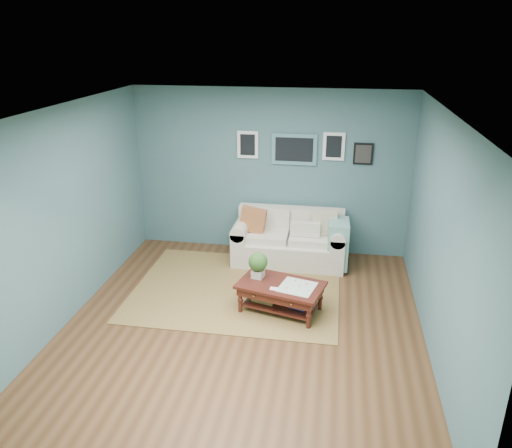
# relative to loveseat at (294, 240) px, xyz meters

# --- Properties ---
(room_shell) EXTENTS (5.00, 5.02, 2.70)m
(room_shell) POSITION_rel_loveseat_xyz_m (-0.45, -1.97, 0.98)
(room_shell) COLOR brown
(room_shell) RESTS_ON ground
(area_rug) EXTENTS (2.94, 2.35, 0.01)m
(area_rug) POSITION_rel_loveseat_xyz_m (-0.73, -1.08, -0.37)
(area_rug) COLOR brown
(area_rug) RESTS_ON ground
(loveseat) EXTENTS (1.81, 0.82, 0.93)m
(loveseat) POSITION_rel_loveseat_xyz_m (0.00, 0.00, 0.00)
(loveseat) COLOR silver
(loveseat) RESTS_ON ground
(coffee_table) EXTENTS (1.22, 0.90, 0.77)m
(coffee_table) POSITION_rel_loveseat_xyz_m (-0.09, -1.55, -0.04)
(coffee_table) COLOR #34150D
(coffee_table) RESTS_ON ground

